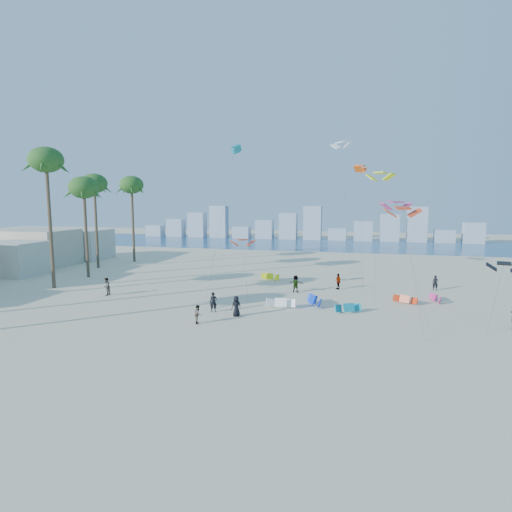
# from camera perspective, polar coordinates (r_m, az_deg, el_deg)

# --- Properties ---
(ground) EXTENTS (220.00, 220.00, 0.00)m
(ground) POSITION_cam_1_polar(r_m,az_deg,el_deg) (30.05, -13.29, -12.38)
(ground) COLOR beige
(ground) RESTS_ON ground
(ocean) EXTENTS (220.00, 220.00, 0.00)m
(ocean) POSITION_cam_1_polar(r_m,az_deg,el_deg) (98.44, 6.13, 1.70)
(ocean) COLOR navy
(ocean) RESTS_ON ground
(kitesurfer_near) EXTENTS (0.78, 0.65, 1.81)m
(kitesurfer_near) POSITION_cam_1_polar(r_m,az_deg,el_deg) (38.84, -5.75, -6.20)
(kitesurfer_near) COLOR black
(kitesurfer_near) RESTS_ON ground
(kitesurfer_mid) EXTENTS (0.82, 0.91, 1.54)m
(kitesurfer_mid) POSITION_cam_1_polar(r_m,az_deg,el_deg) (35.58, -7.80, -7.76)
(kitesurfer_mid) COLOR gray
(kitesurfer_mid) RESTS_ON ground
(kitesurfers_far) EXTENTS (38.85, 16.32, 1.90)m
(kitesurfers_far) POSITION_cam_1_polar(r_m,az_deg,el_deg) (43.46, 4.53, -4.69)
(kitesurfers_far) COLOR black
(kitesurfers_far) RESTS_ON ground
(grounded_kites) EXTENTS (20.35, 15.24, 0.93)m
(grounded_kites) POSITION_cam_1_polar(r_m,az_deg,el_deg) (43.14, 9.87, -5.53)
(grounded_kites) COLOR white
(grounded_kites) RESTS_ON ground
(flying_kites) EXTENTS (35.31, 31.34, 18.69)m
(flying_kites) POSITION_cam_1_polar(r_m,az_deg,el_deg) (47.53, 14.52, 9.71)
(flying_kites) COLOR red
(flying_kites) RESTS_ON ground
(palm_row) EXTENTS (8.13, 44.80, 15.95)m
(palm_row) POSITION_cam_1_polar(r_m,az_deg,el_deg) (54.56, -27.39, 8.50)
(palm_row) COLOR brown
(palm_row) RESTS_ON ground
(distant_skyline) EXTENTS (85.00, 3.00, 8.40)m
(distant_skyline) POSITION_cam_1_polar(r_m,az_deg,el_deg) (108.22, 6.25, 3.87)
(distant_skyline) COLOR #9EADBF
(distant_skyline) RESTS_ON ground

